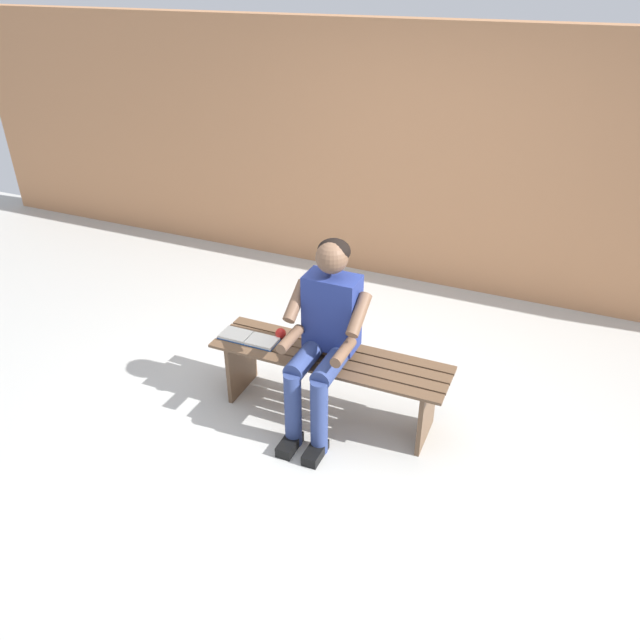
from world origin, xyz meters
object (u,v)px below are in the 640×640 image
bench_near (329,370)px  person_seated (324,333)px  apple (281,333)px  book_open (249,338)px

bench_near → person_seated: 0.37m
apple → bench_near: bearing=171.1°
bench_near → book_open: (0.58, 0.05, 0.13)m
person_seated → apple: size_ratio=17.26×
bench_near → book_open: 0.59m
person_seated → book_open: size_ratio=3.09×
person_seated → apple: (0.39, -0.16, -0.20)m
bench_near → person_seated: person_seated is taller
person_seated → bench_near: bearing=-86.2°
bench_near → apple: apple is taller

